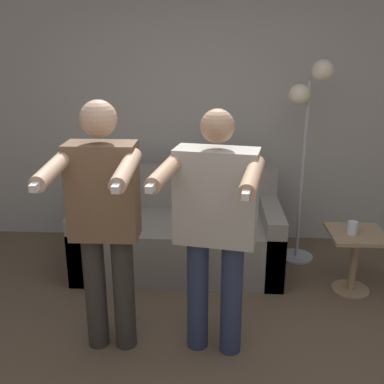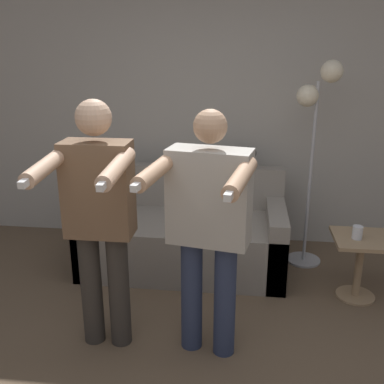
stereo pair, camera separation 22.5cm
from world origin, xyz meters
name	(u,v)px [view 1 (the left image)]	position (x,y,z in m)	size (l,w,h in m)	color
wall_back	(208,113)	(0.00, 2.51, 1.30)	(10.00, 0.05, 2.60)	#B7B2A8
couch	(179,236)	(-0.24, 1.80, 0.29)	(1.78, 0.87, 0.87)	gray
person_left	(104,215)	(-0.60, 0.61, 0.95)	(0.49, 0.67, 1.65)	#38332D
person_right	(215,220)	(0.08, 0.61, 0.93)	(0.64, 0.75, 1.60)	#2D3856
cat	(229,157)	(0.20, 2.13, 0.96)	(0.47, 0.13, 0.20)	#3D3833
floor_lamp	(308,114)	(0.87, 2.02, 1.37)	(0.37, 0.31, 1.83)	#B2B2B7
side_table	(355,250)	(1.21, 1.43, 0.37)	(0.44, 0.44, 0.52)	#A38460
cup	(352,228)	(1.16, 1.40, 0.57)	(0.08, 0.08, 0.10)	silver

